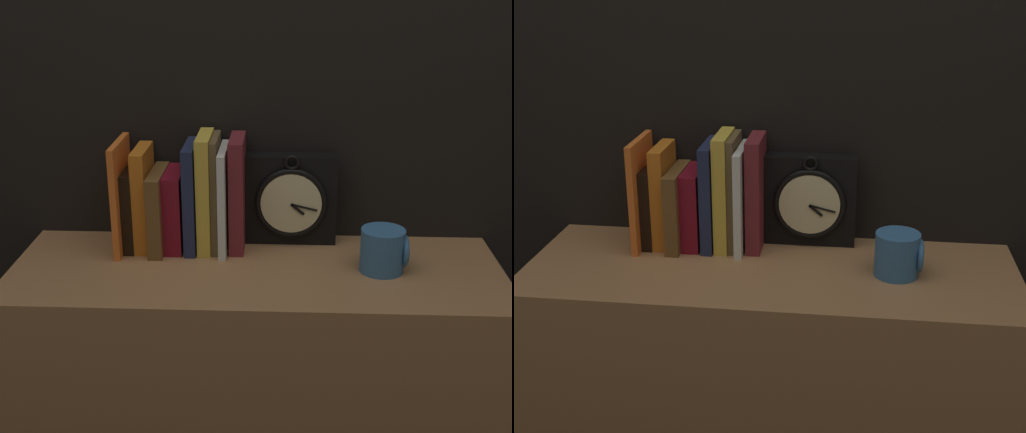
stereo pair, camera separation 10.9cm
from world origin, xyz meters
TOP-DOWN VIEW (x-y plane):
  - wall_back at (0.00, 0.21)m, footprint 6.00×0.05m
  - clock at (0.07, 0.15)m, footprint 0.20×0.06m
  - book_slot0_orange at (-0.30, 0.10)m, footprint 0.01×0.16m
  - book_slot1_black at (-0.28, 0.11)m, footprint 0.02×0.13m
  - book_slot2_orange at (-0.25, 0.12)m, footprint 0.03×0.13m
  - book_slot3_brown at (-0.22, 0.10)m, footprint 0.03×0.15m
  - book_slot4_maroon at (-0.18, 0.11)m, footprint 0.04×0.13m
  - book_slot5_navy at (-0.15, 0.11)m, footprint 0.02×0.14m
  - book_slot6_yellow at (-0.12, 0.11)m, footprint 0.03×0.13m
  - book_slot7_brown at (-0.09, 0.12)m, footprint 0.01×0.13m
  - book_slot8_white at (-0.07, 0.11)m, footprint 0.02×0.15m
  - book_slot9_maroon at (-0.05, 0.12)m, footprint 0.03×0.13m
  - mug at (0.26, -0.00)m, footprint 0.10×0.09m

SIDE VIEW (x-z plane):
  - mug at x=0.26m, z-range 0.84..0.93m
  - book_slot4_maroon at x=-0.18m, z-range 0.84..1.02m
  - book_slot3_brown at x=-0.22m, z-range 0.84..1.02m
  - book_slot1_black at x=-0.28m, z-range 0.84..1.02m
  - clock at x=0.07m, z-range 0.84..1.05m
  - book_slot2_orange at x=-0.25m, z-range 0.84..1.07m
  - book_slot8_white at x=-0.07m, z-range 0.84..1.07m
  - book_slot5_navy at x=-0.15m, z-range 0.84..1.08m
  - book_slot0_orange at x=-0.30m, z-range 0.84..1.09m
  - book_slot9_maroon at x=-0.05m, z-range 0.84..1.09m
  - book_slot7_brown at x=-0.09m, z-range 0.84..1.09m
  - book_slot6_yellow at x=-0.12m, z-range 0.84..1.10m
  - wall_back at x=0.00m, z-range 0.00..2.60m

